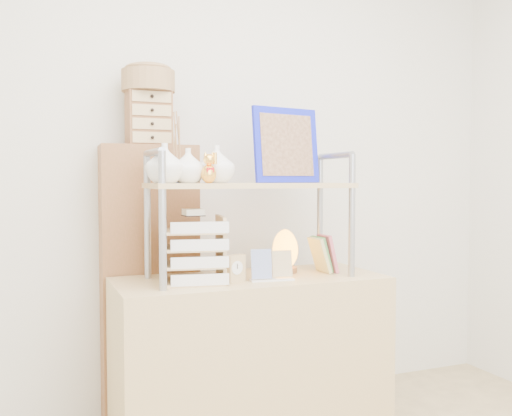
{
  "coord_description": "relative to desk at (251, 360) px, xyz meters",
  "views": [
    {
      "loc": [
        -0.93,
        -1.15,
        1.19
      ],
      "look_at": [
        0.03,
        1.2,
        1.06
      ],
      "focal_mm": 40.0,
      "sensor_mm": 36.0,
      "label": 1
    }
  ],
  "objects": [
    {
      "name": "room_shell",
      "position": [
        0.0,
        -0.81,
        1.32
      ],
      "size": [
        3.42,
        3.41,
        2.61
      ],
      "color": "silver",
      "rests_on": "ground"
    },
    {
      "name": "letter_tray",
      "position": [
        -0.28,
        -0.04,
        0.5
      ],
      "size": [
        0.29,
        0.28,
        0.31
      ],
      "color": "#DBBE83",
      "rests_on": "desk"
    },
    {
      "name": "drawer_chest",
      "position": [
        -0.38,
        0.35,
        1.1
      ],
      "size": [
        0.2,
        0.16,
        0.25
      ],
      "color": "brown",
      "rests_on": "cabinet"
    },
    {
      "name": "desk",
      "position": [
        0.0,
        0.0,
        0.0
      ],
      "size": [
        1.2,
        0.5,
        0.75
      ],
      "primitive_type": "cube",
      "color": "tan",
      "rests_on": "ground"
    },
    {
      "name": "salt_lamp",
      "position": [
        0.2,
        0.07,
        0.48
      ],
      "size": [
        0.13,
        0.13,
        0.2
      ],
      "color": "brown",
      "rests_on": "desk"
    },
    {
      "name": "desk_clock",
      "position": [
        -0.1,
        -0.08,
        0.43
      ],
      "size": [
        0.09,
        0.06,
        0.12
      ],
      "color": "tan",
      "rests_on": "desk"
    },
    {
      "name": "woven_basket",
      "position": [
        -0.38,
        0.35,
        1.28
      ],
      "size": [
        0.25,
        0.25,
        0.1
      ],
      "primitive_type": "cylinder",
      "color": "olive",
      "rests_on": "drawer_chest"
    },
    {
      "name": "cabinet",
      "position": [
        -0.38,
        0.37,
        0.3
      ],
      "size": [
        0.46,
        0.26,
        1.35
      ],
      "primitive_type": "cube",
      "rotation": [
        0.0,
        0.0,
        -0.05
      ],
      "color": "brown",
      "rests_on": "ground"
    },
    {
      "name": "postcard_stand",
      "position": [
        0.06,
        -0.11,
        0.41
      ],
      "size": [
        0.2,
        0.08,
        0.14
      ],
      "color": "white",
      "rests_on": "desk"
    },
    {
      "name": "hutch",
      "position": [
        -0.09,
        0.01,
        0.83
      ],
      "size": [
        0.92,
        0.34,
        0.78
      ],
      "color": "#9598A3",
      "rests_on": "desk"
    }
  ]
}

